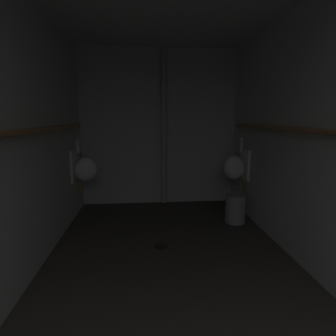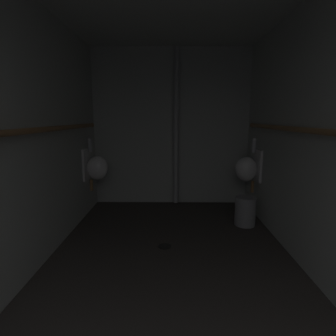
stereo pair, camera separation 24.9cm
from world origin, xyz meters
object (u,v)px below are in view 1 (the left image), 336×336
floor_drain (162,246)px  waste_bin (235,209)px  urinal_left_mid (84,168)px  urinal_right_mid (236,167)px  standpipe_back_wall (164,129)px

floor_drain → waste_bin: size_ratio=0.38×
urinal_left_mid → waste_bin: bearing=-12.1°
urinal_right_mid → standpipe_back_wall: standpipe_back_wall is taller
waste_bin → floor_drain: bearing=-148.8°
floor_drain → waste_bin: bearing=31.2°
urinal_left_mid → floor_drain: bearing=-46.6°
floor_drain → standpipe_back_wall: bearing=84.5°
standpipe_back_wall → floor_drain: (-0.14, -1.48, -1.20)m
urinal_right_mid → waste_bin: urinal_right_mid is taller
urinal_right_mid → floor_drain: bearing=-139.0°
urinal_left_mid → standpipe_back_wall: (1.14, 0.43, 0.52)m
urinal_left_mid → urinal_right_mid: bearing=-1.9°
urinal_left_mid → urinal_right_mid: 2.12m
urinal_right_mid → waste_bin: bearing=-106.4°
urinal_right_mid → floor_drain: size_ratio=5.39×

